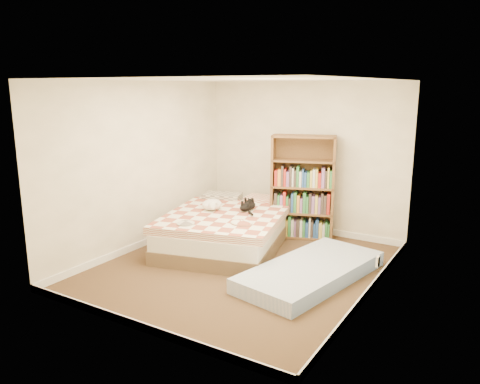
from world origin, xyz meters
The scene contains 6 objects.
room centered at (0.00, 0.00, 1.20)m, with size 3.51×4.01×2.51m.
bed centered at (-0.64, 0.68, 0.28)m, with size 2.12×2.61×0.61m.
bookshelf centered at (0.16, 1.66, 0.60)m, with size 1.11×0.65×1.67m.
floor_mattress centered at (0.97, 0.13, 0.10)m, with size 0.96×2.12×0.19m, color #728DBE.
black_cat centered at (-0.41, 0.90, 0.61)m, with size 0.29×0.65×0.15m.
white_dog centered at (-0.89, 0.60, 0.63)m, with size 0.35×0.37×0.16m.
Camera 1 is at (3.11, -5.15, 2.42)m, focal length 35.00 mm.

